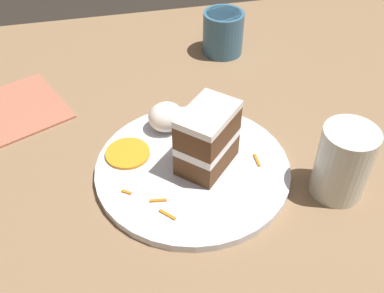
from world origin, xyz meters
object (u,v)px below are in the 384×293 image
at_px(cake_slice, 207,140).
at_px(coffee_mug, 223,31).
at_px(orange_garnish, 128,153).
at_px(plate, 192,167).
at_px(drinking_glass, 342,166).
at_px(menu_card, 7,113).
at_px(cream_dollop, 166,117).

relative_size(cake_slice, coffee_mug, 1.24).
height_order(orange_garnish, coffee_mug, coffee_mug).
bearing_deg(plate, drinking_glass, -23.72).
distance_m(cake_slice, menu_card, 0.40).
bearing_deg(drinking_glass, orange_garnish, 156.17).
bearing_deg(menu_card, coffee_mug, 81.79).
relative_size(drinking_glass, menu_card, 0.60).
bearing_deg(cream_dollop, menu_card, 156.14).
relative_size(orange_garnish, menu_card, 0.37).
distance_m(cake_slice, coffee_mug, 0.37).
bearing_deg(menu_card, cream_dollop, 42.22).
xyz_separation_m(plate, cream_dollop, (-0.02, 0.09, 0.03)).
relative_size(cream_dollop, orange_garnish, 0.84).
distance_m(drinking_glass, coffee_mug, 0.43).
height_order(cream_dollop, coffee_mug, coffee_mug).
height_order(cream_dollop, menu_card, cream_dollop).
xyz_separation_m(drinking_glass, menu_card, (-0.50, 0.30, -0.05)).
bearing_deg(cake_slice, drinking_glass, 19.60).
height_order(drinking_glass, menu_card, drinking_glass).
height_order(drinking_glass, coffee_mug, drinking_glass).
relative_size(cake_slice, orange_garnish, 1.57).
bearing_deg(orange_garnish, cake_slice, -23.23).
relative_size(orange_garnish, drinking_glass, 0.62).
bearing_deg(plate, coffee_mug, 67.01).
distance_m(drinking_glass, menu_card, 0.59).
height_order(plate, coffee_mug, coffee_mug).
bearing_deg(cake_slice, coffee_mug, 114.39).
height_order(cake_slice, coffee_mug, cake_slice).
xyz_separation_m(plate, coffee_mug, (0.14, 0.34, 0.04)).
relative_size(plate, orange_garnish, 4.27).
bearing_deg(plate, menu_card, 144.25).
bearing_deg(cream_dollop, coffee_mug, 55.73).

